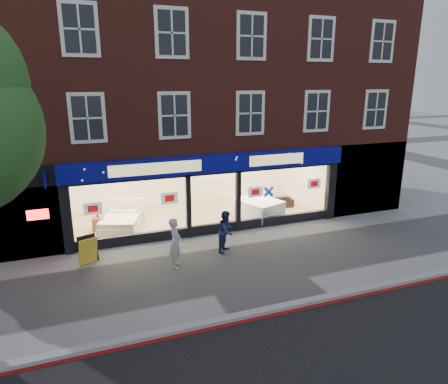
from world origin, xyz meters
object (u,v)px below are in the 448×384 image
display_bed (122,222)px  pedestrian_blue (226,231)px  pedestrian_grey (175,243)px  a_board (88,250)px  mattress_stack (258,208)px  sofa (272,201)px

display_bed → pedestrian_blue: 4.80m
display_bed → pedestrian_grey: 4.25m
a_board → pedestrian_blue: size_ratio=0.64×
mattress_stack → sofa: bearing=38.7°
pedestrian_blue → pedestrian_grey: bearing=149.7°
mattress_stack → pedestrian_blue: pedestrian_blue is taller
pedestrian_grey → pedestrian_blue: (2.02, 0.59, -0.08)m
mattress_stack → sofa: size_ratio=1.18×
sofa → pedestrian_grey: 7.38m
display_bed → a_board: 3.12m
pedestrian_grey → pedestrian_blue: bearing=-54.3°
display_bed → a_board: size_ratio=2.34×
mattress_stack → display_bed: bearing=174.9°
pedestrian_grey → mattress_stack: bearing=-34.0°
display_bed → mattress_stack: (5.98, -0.54, 0.07)m
sofa → pedestrian_grey: pedestrian_grey is taller
pedestrian_blue → sofa: bearing=-1.6°
mattress_stack → a_board: (-7.40, -2.25, 0.02)m
mattress_stack → a_board: a_board is taller
display_bed → sofa: size_ratio=1.18×
display_bed → pedestrian_grey: pedestrian_grey is taller
a_board → pedestrian_blue: bearing=-28.5°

